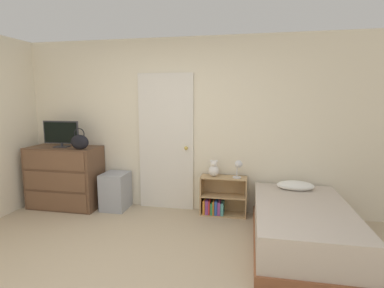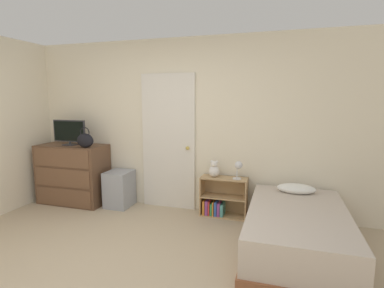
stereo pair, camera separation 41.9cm
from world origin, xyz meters
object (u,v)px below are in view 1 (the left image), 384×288
handbag (80,142)px  storage_bin (116,191)px  teddy_bear (214,169)px  bed (302,226)px  dresser (65,177)px  tv (61,133)px  desk_lamp (238,166)px  bookshelf (220,199)px

handbag → storage_bin: 0.91m
teddy_bear → storage_bin: bearing=-177.0°
bed → dresser: bearing=169.5°
tv → handbag: tv is taller
dresser → storage_bin: (0.80, 0.06, -0.19)m
desk_lamp → tv: bearing=-177.5°
dresser → storage_bin: 0.83m
dresser → teddy_bear: bearing=3.4°
tv → teddy_bear: 2.36m
handbag → teddy_bear: handbag is taller
storage_bin → desk_lamp: (1.84, 0.04, 0.47)m
storage_bin → bed: (2.60, -0.69, -0.04)m
tv → bed: tv is taller
dresser → handbag: (0.38, -0.16, 0.58)m
tv → desk_lamp: size_ratio=2.23×
storage_bin → bookshelf: size_ratio=0.84×
bookshelf → handbag: bearing=-171.4°
tv → storage_bin: tv is taller
storage_bin → teddy_bear: bearing=3.0°
tv → bookshelf: 2.58m
handbag → storage_bin: (0.42, 0.22, -0.78)m
handbag → desk_lamp: 2.30m
bookshelf → dresser: bearing=-176.6°
storage_bin → desk_lamp: desk_lamp is taller
tv → handbag: size_ratio=1.85×
bookshelf → teddy_bear: teddy_bear is taller
bookshelf → teddy_bear: bearing=-176.5°
handbag → teddy_bear: (1.91, 0.30, -0.39)m
teddy_bear → desk_lamp: bearing=-6.4°
desk_lamp → teddy_bear: bearing=173.6°
handbag → tv: bearing=160.0°
tv → desk_lamp: tv is taller
handbag → storage_bin: bearing=27.5°
desk_lamp → storage_bin: bearing=-178.8°
bookshelf → desk_lamp: 0.58m
tv → storage_bin: bearing=5.3°
dresser → bed: 3.47m
handbag → teddy_bear: 1.98m
teddy_bear → bed: (1.11, -0.77, -0.43)m
dresser → tv: size_ratio=1.87×
dresser → handbag: 0.72m
teddy_bear → desk_lamp: 0.36m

